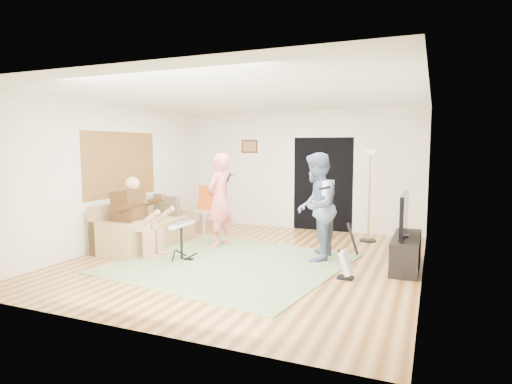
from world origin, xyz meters
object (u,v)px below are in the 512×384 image
guitarist (316,207)px  tv_cabinet (406,252)px  guitar_spare (346,263)px  television (404,214)px  torchiere_lamp (370,179)px  drum_kit (181,243)px  singer (219,200)px  sofa (142,230)px  dining_chair (203,216)px

guitarist → tv_cabinet: bearing=88.7°
guitar_spare → television: television is taller
guitar_spare → torchiere_lamp: 2.84m
drum_kit → singer: size_ratio=0.37×
guitar_spare → tv_cabinet: bearing=51.1°
guitarist → guitar_spare: size_ratio=2.19×
sofa → television: bearing=3.7°
guitarist → guitar_spare: guitarist is taller
sofa → guitar_spare: bearing=-8.8°
sofa → guitarist: (3.36, 0.23, 0.61)m
sofa → television: television is taller
drum_kit → guitar_spare: bearing=0.5°
drum_kit → guitarist: 2.33m
drum_kit → guitarist: size_ratio=0.36×
guitar_spare → sofa: bearing=171.2°
television → guitarist: bearing=-176.7°
sofa → torchiere_lamp: bearing=26.9°
dining_chair → television: (4.31, -1.27, 0.48)m
drum_kit → guitar_spare: size_ratio=0.79×
guitarist → television: (1.38, 0.08, -0.05)m
drum_kit → torchiere_lamp: size_ratio=0.35×
dining_chair → tv_cabinet: (4.36, -1.27, -0.12)m
torchiere_lamp → dining_chair: size_ratio=1.79×
drum_kit → tv_cabinet: bearing=15.3°
torchiere_lamp → tv_cabinet: 2.15m
singer → guitar_spare: (2.62, -1.12, -0.65)m
dining_chair → television: 4.52m
guitar_spare → tv_cabinet: guitar_spare is taller
dining_chair → television: television is taller
singer → guitar_spare: bearing=73.6°
drum_kit → torchiere_lamp: 3.90m
guitar_spare → guitarist: bearing=128.4°
guitarist → torchiere_lamp: (0.61, 1.79, 0.36)m
guitarist → tv_cabinet: guitarist is taller
tv_cabinet → television: television is taller
sofa → tv_cabinet: (4.79, 0.31, -0.03)m
dining_chair → sofa: bearing=-99.4°
television → dining_chair: bearing=163.6°
torchiere_lamp → tv_cabinet: (0.82, -1.71, -1.01)m
guitarist → singer: bearing=-102.3°
torchiere_lamp → television: 1.92m
guitar_spare → torchiere_lamp: torchiere_lamp is taller
sofa → guitar_spare: size_ratio=2.58×
sofa → torchiere_lamp: (3.98, 2.02, 0.97)m
guitar_spare → drum_kit: bearing=-179.5°
television → sofa: bearing=-176.3°
singer → torchiere_lamp: (2.56, 1.52, 0.37)m
guitarist → guitar_spare: 1.28m
guitarist → dining_chair: bearing=-119.3°
drum_kit → tv_cabinet: (3.50, 0.96, -0.03)m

